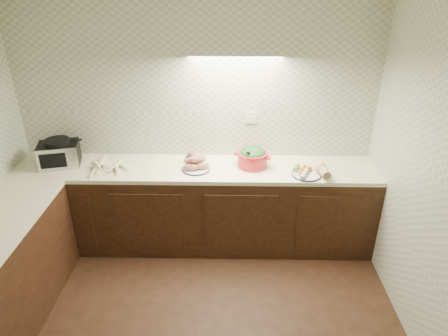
{
  "coord_description": "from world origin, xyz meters",
  "views": [
    {
      "loc": [
        0.36,
        -2.04,
        2.67
      ],
      "look_at": [
        0.29,
        1.25,
        1.02
      ],
      "focal_mm": 32.0,
      "sensor_mm": 36.0,
      "label": 1
    }
  ],
  "objects_px": {
    "onion_bowl": "(193,158)",
    "dutch_oven": "(253,157)",
    "toaster_oven": "(59,153)",
    "parsnip_pile": "(109,166)",
    "veg_plate": "(313,171)",
    "sweet_potato_plate": "(196,164)"
  },
  "relations": [
    {
      "from": "onion_bowl",
      "to": "veg_plate",
      "type": "height_order",
      "value": "veg_plate"
    },
    {
      "from": "parsnip_pile",
      "to": "sweet_potato_plate",
      "type": "bearing_deg",
      "value": -0.18
    },
    {
      "from": "parsnip_pile",
      "to": "sweet_potato_plate",
      "type": "height_order",
      "value": "sweet_potato_plate"
    },
    {
      "from": "toaster_oven",
      "to": "veg_plate",
      "type": "height_order",
      "value": "toaster_oven"
    },
    {
      "from": "toaster_oven",
      "to": "sweet_potato_plate",
      "type": "distance_m",
      "value": 1.37
    },
    {
      "from": "toaster_oven",
      "to": "onion_bowl",
      "type": "relative_size",
      "value": 2.81
    },
    {
      "from": "parsnip_pile",
      "to": "dutch_oven",
      "type": "bearing_deg",
      "value": 3.51
    },
    {
      "from": "parsnip_pile",
      "to": "dutch_oven",
      "type": "relative_size",
      "value": 1.08
    },
    {
      "from": "onion_bowl",
      "to": "toaster_oven",
      "type": "bearing_deg",
      "value": -176.37
    },
    {
      "from": "veg_plate",
      "to": "sweet_potato_plate",
      "type": "bearing_deg",
      "value": 175.32
    },
    {
      "from": "dutch_oven",
      "to": "toaster_oven",
      "type": "bearing_deg",
      "value": -161.94
    },
    {
      "from": "toaster_oven",
      "to": "parsnip_pile",
      "type": "bearing_deg",
      "value": -23.18
    },
    {
      "from": "dutch_oven",
      "to": "veg_plate",
      "type": "bearing_deg",
      "value": 0.21
    },
    {
      "from": "onion_bowl",
      "to": "veg_plate",
      "type": "distance_m",
      "value": 1.2
    },
    {
      "from": "sweet_potato_plate",
      "to": "veg_plate",
      "type": "distance_m",
      "value": 1.13
    },
    {
      "from": "sweet_potato_plate",
      "to": "veg_plate",
      "type": "relative_size",
      "value": 0.82
    },
    {
      "from": "toaster_oven",
      "to": "sweet_potato_plate",
      "type": "height_order",
      "value": "toaster_oven"
    },
    {
      "from": "sweet_potato_plate",
      "to": "dutch_oven",
      "type": "xyz_separation_m",
      "value": [
        0.56,
        0.09,
        0.04
      ]
    },
    {
      "from": "toaster_oven",
      "to": "parsnip_pile",
      "type": "relative_size",
      "value": 1.08
    },
    {
      "from": "onion_bowl",
      "to": "dutch_oven",
      "type": "distance_m",
      "value": 0.61
    },
    {
      "from": "onion_bowl",
      "to": "dutch_oven",
      "type": "height_order",
      "value": "dutch_oven"
    },
    {
      "from": "toaster_oven",
      "to": "dutch_oven",
      "type": "distance_m",
      "value": 1.93
    }
  ]
}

